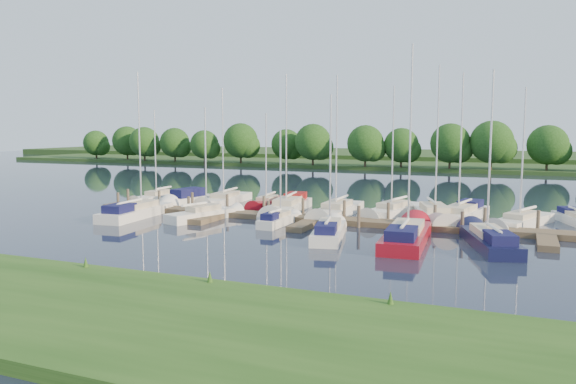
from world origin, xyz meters
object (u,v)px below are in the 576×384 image
at_px(sailboat_n_5, 337,213).
at_px(sailboat_s_2, 279,221).
at_px(dock, 315,221).
at_px(sailboat_n_0, 158,199).
at_px(motorboat, 186,200).

bearing_deg(sailboat_n_5, sailboat_s_2, 65.44).
bearing_deg(dock, sailboat_s_2, -140.41).
height_order(dock, sailboat_n_0, sailboat_n_0).
distance_m(motorboat, sailboat_n_5, 15.47).
distance_m(sailboat_n_5, sailboat_s_2, 6.42).
relative_size(sailboat_n_0, sailboat_n_5, 0.79).
bearing_deg(dock, sailboat_n_0, 162.13).
bearing_deg(motorboat, sailboat_n_0, 2.97).
relative_size(dock, sailboat_n_5, 3.38).
height_order(dock, sailboat_s_2, sailboat_s_2).
relative_size(sailboat_n_0, sailboat_s_2, 1.26).
bearing_deg(motorboat, dock, 172.79).
xyz_separation_m(dock, sailboat_n_5, (0.48, 4.01, 0.08)).
distance_m(motorboat, sailboat_s_2, 14.62).
height_order(dock, sailboat_n_5, sailboat_n_5).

